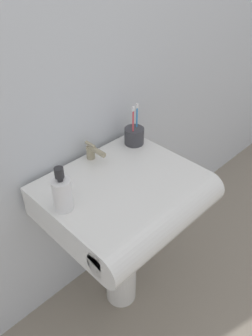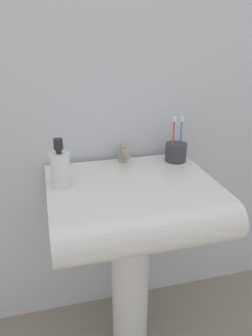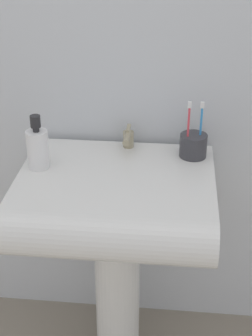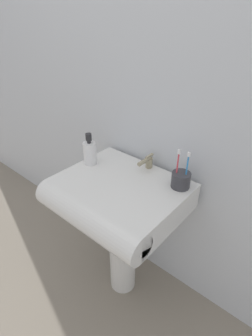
# 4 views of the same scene
# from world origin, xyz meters

# --- Properties ---
(ground_plane) EXTENTS (6.00, 6.00, 0.00)m
(ground_plane) POSITION_xyz_m (0.00, 0.00, 0.00)
(ground_plane) COLOR gray
(ground_plane) RESTS_ON ground
(wall_back) EXTENTS (5.00, 0.05, 2.40)m
(wall_back) POSITION_xyz_m (0.00, 0.28, 1.20)
(wall_back) COLOR silver
(wall_back) RESTS_ON ground
(sink_pedestal) EXTENTS (0.16, 0.16, 0.65)m
(sink_pedestal) POSITION_xyz_m (0.00, 0.00, 0.33)
(sink_pedestal) COLOR white
(sink_pedestal) RESTS_ON ground
(sink_basin) EXTENTS (0.61, 0.53, 0.14)m
(sink_basin) POSITION_xyz_m (0.00, -0.05, 0.72)
(sink_basin) COLOR white
(sink_basin) RESTS_ON sink_pedestal
(faucet) EXTENTS (0.04, 0.12, 0.07)m
(faucet) POSITION_xyz_m (0.02, 0.18, 0.83)
(faucet) COLOR tan
(faucet) RESTS_ON sink_basin
(toothbrush_cup) EXTENTS (0.09, 0.09, 0.19)m
(toothbrush_cup) POSITION_xyz_m (0.24, 0.15, 0.83)
(toothbrush_cup) COLOR #38383D
(toothbrush_cup) RESTS_ON sink_basin
(soap_bottle) EXTENTS (0.07, 0.07, 0.18)m
(soap_bottle) POSITION_xyz_m (-0.25, 0.02, 0.86)
(soap_bottle) COLOR white
(soap_bottle) RESTS_ON sink_basin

